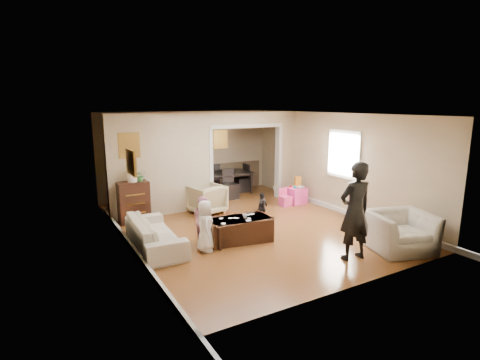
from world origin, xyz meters
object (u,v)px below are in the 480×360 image
sofa (155,233)px  play_table (296,195)px  armchair_back (207,199)px  coffee_cup (245,216)px  cyan_cup (295,187)px  child_kneel_b (203,219)px  child_kneel_a (205,226)px  child_toddler (262,208)px  coffee_table (240,229)px  armchair_front (400,232)px  dresser (134,202)px  table_lamp (132,175)px  adult_person (355,211)px  dining_table (221,184)px

sofa → play_table: bearing=-71.8°
armchair_back → coffee_cup: 2.23m
armchair_back → cyan_cup: bearing=159.6°
cyan_cup → play_table: bearing=26.6°
child_kneel_b → child_kneel_a: bearing=151.7°
armchair_back → child_toddler: bearing=108.6°
armchair_back → coffee_table: armchair_back is taller
armchair_back → child_toddler: armchair_back is taller
armchair_front → dresser: size_ratio=1.17×
sofa → dresser: 1.88m
child_toddler → cyan_cup: bearing=-180.0°
child_kneel_b → cyan_cup: bearing=-77.3°
child_kneel_a → child_kneel_b: size_ratio=1.03×
armchair_back → play_table: armchair_back is taller
table_lamp → adult_person: adult_person is taller
table_lamp → child_kneel_a: size_ratio=0.35×
child_kneel_a → table_lamp: bearing=36.7°
table_lamp → coffee_cup: (1.70, -2.43, -0.64)m
coffee_cup → play_table: (2.79, 1.85, -0.30)m
play_table → dining_table: size_ratio=0.24×
cyan_cup → dining_table: dining_table is taller
cyan_cup → child_kneel_a: (-3.64, -1.90, 0.01)m
cyan_cup → child_toddler: size_ratio=0.11×
coffee_table → child_toddler: bearing=35.5°
armchair_back → dining_table: (1.25, 1.68, -0.03)m
coffee_table → child_toddler: 1.30m
armchair_back → child_toddler: size_ratio=1.10×
armchair_front → child_kneel_a: (-3.34, 1.84, 0.13)m
armchair_back → play_table: size_ratio=1.74×
coffee_table → dining_table: size_ratio=0.66×
armchair_front → child_toddler: size_ratio=1.54×
armchair_back → dining_table: bearing=-137.8°
table_lamp → dining_table: 3.52m
dresser → child_toddler: 3.11m
sofa → dining_table: size_ratio=1.05×
play_table → child_toddler: bearing=-150.3°
play_table → dining_table: 2.48m
dresser → cyan_cup: bearing=-8.1°
table_lamp → child_toddler: 3.21m
child_kneel_a → child_toddler: child_kneel_a is taller
sofa → child_toddler: (2.71, 0.24, 0.08)m
armchair_front → child_kneel_b: (-3.19, 2.29, 0.12)m
armchair_back → armchair_front: armchair_back is taller
armchair_back → play_table: (2.65, -0.37, -0.15)m
dining_table → cyan_cup: bearing=-58.8°
dresser → child_toddler: dresser is taller
play_table → adult_person: 4.01m
cyan_cup → adult_person: adult_person is taller
play_table → coffee_cup: bearing=-146.5°
dresser → play_table: (4.49, -0.58, -0.27)m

